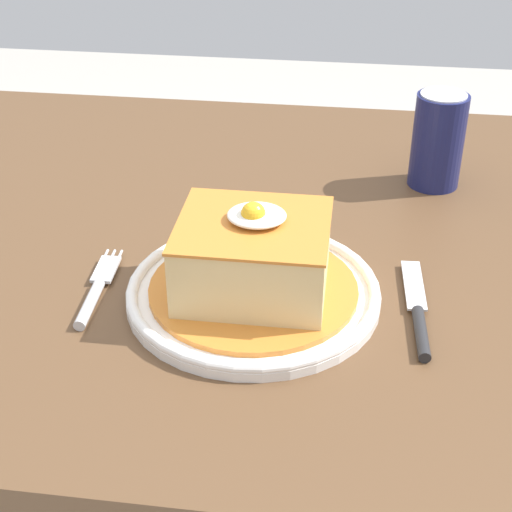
% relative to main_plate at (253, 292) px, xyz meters
% --- Properties ---
extents(dining_table, '(1.49, 0.83, 0.76)m').
position_rel_main_plate_xyz_m(dining_table, '(-0.05, 0.14, -0.11)').
color(dining_table, brown).
rests_on(dining_table, ground_plane).
extents(main_plate, '(0.26, 0.26, 0.02)m').
position_rel_main_plate_xyz_m(main_plate, '(0.00, 0.00, 0.00)').
color(main_plate, white).
rests_on(main_plate, dining_table).
extents(sandwich_meal, '(0.21, 0.21, 0.10)m').
position_rel_main_plate_xyz_m(sandwich_meal, '(0.00, 0.00, 0.04)').
color(sandwich_meal, orange).
rests_on(sandwich_meal, main_plate).
extents(fork, '(0.02, 0.14, 0.01)m').
position_rel_main_plate_xyz_m(fork, '(-0.16, -0.02, -0.00)').
color(fork, silver).
rests_on(fork, dining_table).
extents(knife, '(0.02, 0.17, 0.01)m').
position_rel_main_plate_xyz_m(knife, '(0.17, -0.02, -0.00)').
color(knife, '#262628').
rests_on(knife, dining_table).
extents(soda_can, '(0.07, 0.07, 0.12)m').
position_rel_main_plate_xyz_m(soda_can, '(0.20, 0.29, 0.05)').
color(soda_can, '#191E51').
rests_on(soda_can, dining_table).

